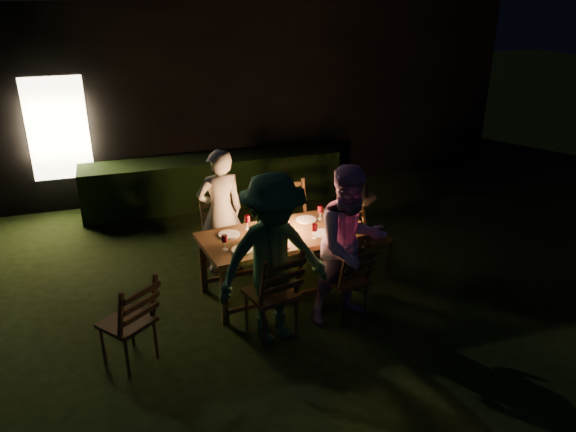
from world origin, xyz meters
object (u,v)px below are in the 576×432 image
object	(u,v)px
bottle_bucket_b	(359,184)
chair_spare	(130,336)
person_house_side	(220,212)
ice_bucket	(357,189)
chair_end	(368,249)
chair_far_left	(224,251)
person_opp_left	(273,260)
lantern	(282,219)
chair_near_left	(272,308)
bottle_bucket_a	(355,187)
dining_table	(280,240)
side_table	(356,202)
bottle_table	(260,226)
chair_near_right	(346,292)
person_opp_right	(351,245)
chair_far_right	(294,234)

from	to	relation	value
bottle_bucket_b	chair_spare	bearing A→B (deg)	-151.02
person_house_side	ice_bucket	world-z (taller)	person_house_side
chair_end	chair_far_left	bearing A→B (deg)	-111.19
person_opp_left	lantern	size ratio (longest dim) A/B	5.20
chair_near_left	bottle_bucket_a	bearing A→B (deg)	30.18
dining_table	side_table	world-z (taller)	dining_table
chair_far_left	bottle_table	distance (m)	1.01
person_opp_left	side_table	world-z (taller)	person_opp_left
chair_near_right	person_house_side	xyz separation A→B (m)	(-1.10, 1.46, 0.52)
chair_near_left	ice_bucket	xyz separation A→B (m)	(1.71, 1.71, 0.53)
chair_near_right	person_opp_left	world-z (taller)	person_opp_left
person_opp_right	bottle_table	distance (m)	1.08
person_house_side	bottle_bucket_b	bearing A→B (deg)	177.66
dining_table	chair_spare	xyz separation A→B (m)	(-1.80, -0.85, -0.39)
chair_end	ice_bucket	world-z (taller)	chair_end
person_opp_left	side_table	bearing A→B (deg)	38.49
chair_near_right	bottle_bucket_a	bearing A→B (deg)	49.16
person_opp_left	bottle_bucket_b	world-z (taller)	person_opp_left
person_opp_right	ice_bucket	xyz separation A→B (m)	(0.82, 1.64, -0.03)
chair_end	side_table	xyz separation A→B (m)	(0.15, 0.73, 0.35)
chair_near_left	bottle_bucket_a	xyz separation A→B (m)	(1.66, 1.67, 0.58)
side_table	person_opp_right	bearing A→B (deg)	-116.44
chair_end	chair_spare	xyz separation A→B (m)	(-3.01, -1.01, -0.01)
person_opp_left	lantern	bearing A→B (deg)	60.11
bottle_table	chair_far_left	bearing A→B (deg)	111.90
chair_far_right	dining_table	bearing A→B (deg)	59.16
chair_near_right	chair_end	size ratio (longest dim) A/B	0.92
chair_far_left	bottle_table	world-z (taller)	bottle_table
chair_near_left	person_opp_right	size ratio (longest dim) A/B	0.60
person_opp_left	ice_bucket	distance (m)	2.45
chair_far_left	lantern	bearing A→B (deg)	123.30
chair_end	bottle_bucket_b	size ratio (longest dim) A/B	3.20
person_opp_right	person_opp_left	distance (m)	0.90
chair_end	chair_spare	size ratio (longest dim) A/B	1.03
bottle_bucket_a	bottle_table	bearing A→B (deg)	-150.69
person_opp_right	person_opp_left	xyz separation A→B (m)	(-0.89, -0.11, 0.02)
lantern	side_table	bearing A→B (deg)	32.11
chair_near_right	lantern	xyz separation A→B (m)	(-0.50, 0.76, 0.64)
chair_far_right	bottle_bucket_b	bearing A→B (deg)	-177.18
chair_end	lantern	bearing A→B (deg)	-88.97
person_house_side	bottle_bucket_b	xyz separation A→B (m)	(1.97, 0.17, 0.09)
chair_near_right	person_house_side	bearing A→B (deg)	112.47
bottle_bucket_b	lantern	bearing A→B (deg)	-147.63
chair_near_right	bottle_table	bearing A→B (deg)	125.27
chair_near_left	bottle_bucket_a	distance (m)	2.43
chair_near_left	chair_spare	size ratio (longest dim) A/B	1.07
person_house_side	person_opp_right	distance (m)	1.87
dining_table	chair_near_left	distance (m)	0.96
chair_far_left	person_opp_right	distance (m)	1.92
dining_table	person_house_side	world-z (taller)	person_house_side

